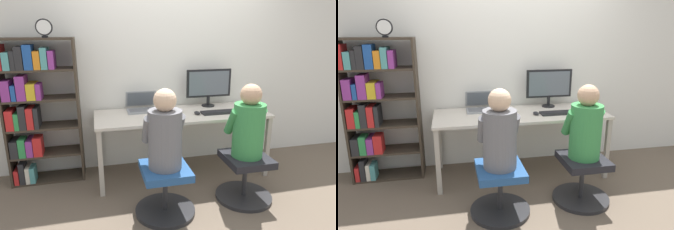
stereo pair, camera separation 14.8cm
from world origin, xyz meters
TOP-DOWN VIEW (x-y plane):
  - ground_plane at (0.00, 0.00)m, footprint 14.00×14.00m
  - wall_back at (0.00, 0.78)m, footprint 10.00×0.05m
  - desk at (0.00, 0.36)m, footprint 1.99×0.72m
  - desktop_monitor at (0.41, 0.59)m, footprint 0.58×0.16m
  - laptop at (-0.43, 0.58)m, footprint 0.37×0.33m
  - keyboard at (0.42, 0.25)m, footprint 0.42×0.15m
  - computer_mouse_by_keyboard at (0.16, 0.26)m, footprint 0.06×0.11m
  - office_chair_left at (0.47, -0.35)m, footprint 0.57×0.57m
  - office_chair_right at (-0.38, -0.40)m, footprint 0.57×0.57m
  - person_at_monitor at (0.47, -0.34)m, footprint 0.37×0.34m
  - person_at_laptop at (-0.38, -0.40)m, footprint 0.38×0.34m
  - bookshelf at (-1.63, 0.55)m, footprint 0.79×0.31m
  - desk_clock at (-1.42, 0.48)m, footprint 0.16×0.03m

SIDE VIEW (x-z plane):
  - ground_plane at x=0.00m, z-range 0.00..0.00m
  - office_chair_left at x=0.47m, z-range 0.01..0.48m
  - office_chair_right at x=-0.38m, z-range 0.01..0.48m
  - desk at x=0.00m, z-range 0.31..1.06m
  - keyboard at x=0.42m, z-range 0.76..0.78m
  - computer_mouse_by_keyboard at x=0.16m, z-range 0.76..0.79m
  - person_at_monitor at x=0.47m, z-range 0.43..1.16m
  - person_at_laptop at x=-0.38m, z-range 0.43..1.17m
  - laptop at x=-0.43m, z-range 0.69..0.91m
  - bookshelf at x=-1.63m, z-range 0.06..1.67m
  - desktop_monitor at x=0.41m, z-range 0.79..1.25m
  - wall_back at x=0.00m, z-range 0.00..2.60m
  - desk_clock at x=-1.42m, z-range 1.62..1.80m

